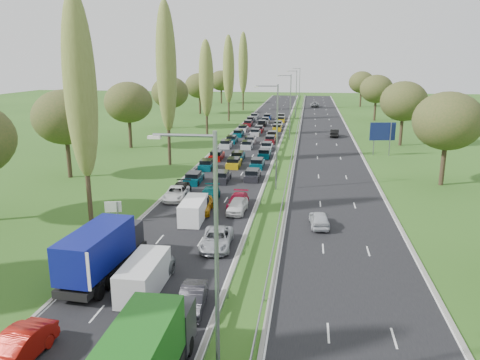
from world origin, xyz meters
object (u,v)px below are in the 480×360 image
at_px(near_car_3, 180,190).
at_px(blue_lorry, 103,250).
at_px(info_sign, 113,209).
at_px(white_van_front, 145,275).
at_px(near_car_2, 176,193).
at_px(direction_sign, 383,133).
at_px(white_van_rear, 194,209).
at_px(near_car_1, 16,349).

bearing_deg(near_car_3, blue_lorry, -93.47).
relative_size(near_car_3, info_sign, 2.25).
xyz_separation_m(near_car_3, white_van_front, (3.61, -21.46, 0.41)).
bearing_deg(blue_lorry, near_car_2, 94.45).
height_order(near_car_2, white_van_front, white_van_front).
xyz_separation_m(near_car_3, direction_sign, (25.16, 26.52, 2.86)).
relative_size(near_car_2, white_van_rear, 0.98).
bearing_deg(white_van_rear, direction_sign, 54.87).
xyz_separation_m(near_car_1, blue_lorry, (0.20, 9.72, 1.14)).
xyz_separation_m(near_car_1, info_sign, (-3.57, 20.19, 0.56)).
bearing_deg(direction_sign, white_van_front, -114.18).
bearing_deg(near_car_2, info_sign, -116.99).
height_order(white_van_front, direction_sign, direction_sign).
bearing_deg(near_car_2, blue_lorry, -92.81).
distance_m(info_sign, direction_sign, 46.18).
bearing_deg(near_car_1, white_van_front, 69.92).
height_order(near_car_3, direction_sign, direction_sign).
bearing_deg(near_car_2, near_car_1, -93.43).
height_order(near_car_1, blue_lorry, blue_lorry).
xyz_separation_m(white_van_rear, direction_sign, (21.73, 34.03, 2.54)).
distance_m(near_car_2, direction_sign, 37.67).
height_order(blue_lorry, info_sign, blue_lorry).
distance_m(near_car_3, white_van_rear, 8.26).
relative_size(info_sign, direction_sign, 0.40).
relative_size(near_car_1, near_car_2, 0.98).
relative_size(blue_lorry, info_sign, 4.24).
xyz_separation_m(near_car_2, blue_lorry, (0.20, -18.66, 1.25)).
bearing_deg(white_van_rear, info_sign, -166.78).
distance_m(near_car_3, white_van_front, 21.77).
relative_size(white_van_rear, info_sign, 2.38).
xyz_separation_m(near_car_1, white_van_front, (3.69, 8.24, 0.30)).
bearing_deg(info_sign, white_van_rear, 15.80).
bearing_deg(white_van_front, near_car_3, 99.14).
bearing_deg(near_car_3, white_van_front, -84.28).
bearing_deg(near_car_1, info_sign, 104.06).
distance_m(near_car_3, info_sign, 10.21).
bearing_deg(near_car_1, white_van_rear, 85.06).
relative_size(blue_lorry, white_van_front, 1.65).
bearing_deg(white_van_rear, white_van_front, -91.82).
height_order(near_car_3, white_van_rear, white_van_rear).
bearing_deg(info_sign, near_car_1, -79.97).
bearing_deg(near_car_3, direction_sign, 42.68).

